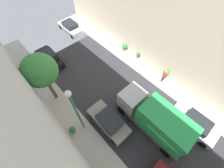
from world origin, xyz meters
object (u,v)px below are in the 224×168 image
object	(u,v)px
parked_car_left_3	(49,58)
parked_car_right_2	(193,123)
parked_car_left_2	(109,121)
delivery_truck	(155,119)
potted_plant_2	(138,55)
lamp_post	(75,108)
potted_plant_0	(124,47)
parked_car_right_3	(70,27)
pedestrian	(164,76)
potted_plant_1	(72,130)
potted_plant_5	(166,73)
street_tree_0	(40,71)

from	to	relation	value
parked_car_left_3	parked_car_right_2	bearing A→B (deg)	-71.52
parked_car_left_2	delivery_truck	distance (m)	4.00
potted_plant_2	lamp_post	size ratio (longest dim) A/B	0.11
parked_car_left_2	parked_car_left_3	size ratio (longest dim) A/B	1.00
delivery_truck	lamp_post	world-z (taller)	lamp_post
parked_car_left_3	potted_plant_0	size ratio (longest dim) A/B	4.23
parked_car_right_3	pedestrian	bearing A→B (deg)	-81.14
parked_car_left_2	parked_car_right_3	bearing A→B (deg)	69.53
delivery_truck	potted_plant_1	distance (m)	7.18
delivery_truck	potted_plant_5	size ratio (longest dim) A/B	6.44
potted_plant_5	parked_car_left_3	bearing A→B (deg)	127.20
parked_car_right_3	delivery_truck	size ratio (longest dim) A/B	0.64
potted_plant_1	lamp_post	xyz separation A→B (m)	(0.96, -0.33, 3.54)
parked_car_right_2	lamp_post	bearing A→B (deg)	137.98
parked_car_right_3	parked_car_right_2	bearing A→B (deg)	-90.00
parked_car_left_3	street_tree_0	size ratio (longest dim) A/B	0.74
potted_plant_2	lamp_post	world-z (taller)	lamp_post
parked_car_right_3	potted_plant_2	distance (m)	10.99
parked_car_right_2	lamp_post	world-z (taller)	lamp_post
potted_plant_2	street_tree_0	bearing A→B (deg)	169.43
parked_car_right_2	lamp_post	distance (m)	10.40
potted_plant_1	potted_plant_5	xyz separation A→B (m)	(11.29, -1.86, 0.11)
pedestrian	potted_plant_2	world-z (taller)	pedestrian
potted_plant_1	parked_car_right_3	bearing A→B (deg)	57.25
parked_car_left_2	parked_car_right_2	distance (m)	7.55
potted_plant_1	potted_plant_0	bearing A→B (deg)	21.89
parked_car_right_2	street_tree_0	world-z (taller)	street_tree_0
parked_car_left_2	parked_car_left_3	xyz separation A→B (m)	(0.00, 10.88, 0.00)
pedestrian	potted_plant_1	xyz separation A→B (m)	(-10.57, 2.02, -0.48)
street_tree_0	potted_plant_1	world-z (taller)	street_tree_0
parked_car_right_3	potted_plant_5	distance (m)	15.01
parked_car_right_3	potted_plant_5	bearing A→B (deg)	-78.34
potted_plant_5	delivery_truck	bearing A→B (deg)	-156.25
street_tree_0	potted_plant_2	bearing A→B (deg)	-10.57
delivery_truck	pedestrian	bearing A→B (deg)	25.22
parked_car_left_2	potted_plant_1	bearing A→B (deg)	150.27
delivery_truck	lamp_post	distance (m)	6.56
parked_car_left_3	potted_plant_0	bearing A→B (deg)	-30.16
street_tree_0	potted_plant_0	bearing A→B (deg)	1.08
street_tree_0	potted_plant_0	size ratio (longest dim) A/B	5.69
parked_car_left_2	lamp_post	distance (m)	4.12
delivery_truck	parked_car_right_3	bearing A→B (deg)	81.09
pedestrian	potted_plant_5	size ratio (longest dim) A/B	1.68
parked_car_left_2	parked_car_left_3	distance (m)	10.88
parked_car_right_2	lamp_post	size ratio (longest dim) A/B	0.68
parked_car_left_3	potted_plant_2	world-z (taller)	parked_car_left_3
parked_car_right_3	potted_plant_0	xyz separation A→B (m)	(2.84, -8.38, -0.01)
delivery_truck	potted_plant_0	world-z (taller)	delivery_truck
parked_car_right_2	potted_plant_5	size ratio (longest dim) A/B	4.10
potted_plant_1	lamp_post	world-z (taller)	lamp_post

